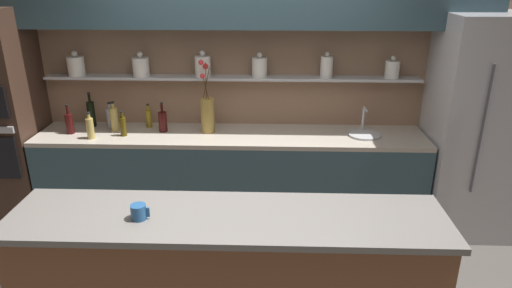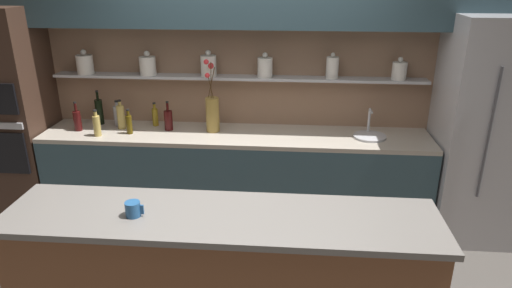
{
  "view_description": "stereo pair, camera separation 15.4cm",
  "coord_description": "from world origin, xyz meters",
  "px_view_note": "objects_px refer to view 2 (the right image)",
  "views": [
    {
      "loc": [
        0.25,
        -2.79,
        2.39
      ],
      "look_at": [
        0.14,
        0.4,
        1.15
      ],
      "focal_mm": 32.0,
      "sensor_mm": 36.0,
      "label": 1
    },
    {
      "loc": [
        0.41,
        -2.78,
        2.39
      ],
      "look_at": [
        0.14,
        0.4,
        1.15
      ],
      "focal_mm": 32.0,
      "sensor_mm": 36.0,
      "label": 2
    }
  ],
  "objects_px": {
    "flower_vase": "(212,112)",
    "bottle_wine_4": "(99,111)",
    "sink_fixture": "(370,135)",
    "bottle_wine_5": "(77,120)",
    "bottle_spirit_2": "(118,115)",
    "bottle_wine_3": "(168,120)",
    "bottle_oil_7": "(155,116)",
    "oven_tower": "(14,116)",
    "bottle_spirit_6": "(97,125)",
    "bottle_spirit_0": "(121,117)",
    "bottle_oil_1": "(129,124)",
    "coffee_mug": "(133,209)",
    "refrigerator": "(489,132)"
  },
  "relations": [
    {
      "from": "flower_vase",
      "to": "bottle_wine_4",
      "type": "xyz_separation_m",
      "value": [
        -1.16,
        0.12,
        -0.06
      ]
    },
    {
      "from": "bottle_wine_3",
      "to": "coffee_mug",
      "type": "xyz_separation_m",
      "value": [
        0.27,
        -1.79,
        0.04
      ]
    },
    {
      "from": "bottle_spirit_6",
      "to": "coffee_mug",
      "type": "height_order",
      "value": "bottle_spirit_6"
    },
    {
      "from": "bottle_wine_3",
      "to": "bottle_spirit_6",
      "type": "bearing_deg",
      "value": -160.61
    },
    {
      "from": "refrigerator",
      "to": "oven_tower",
      "type": "relative_size",
      "value": 0.98
    },
    {
      "from": "oven_tower",
      "to": "flower_vase",
      "type": "height_order",
      "value": "oven_tower"
    },
    {
      "from": "refrigerator",
      "to": "bottle_spirit_2",
      "type": "xyz_separation_m",
      "value": [
        -3.47,
        0.18,
        0.01
      ]
    },
    {
      "from": "bottle_oil_7",
      "to": "bottle_wine_5",
      "type": "bearing_deg",
      "value": -163.63
    },
    {
      "from": "bottle_oil_1",
      "to": "coffee_mug",
      "type": "height_order",
      "value": "bottle_oil_1"
    },
    {
      "from": "bottle_wine_3",
      "to": "bottle_oil_7",
      "type": "height_order",
      "value": "bottle_wine_3"
    },
    {
      "from": "bottle_oil_7",
      "to": "coffee_mug",
      "type": "height_order",
      "value": "bottle_oil_7"
    },
    {
      "from": "bottle_spirit_2",
      "to": "bottle_wine_5",
      "type": "height_order",
      "value": "bottle_wine_5"
    },
    {
      "from": "sink_fixture",
      "to": "oven_tower",
      "type": "bearing_deg",
      "value": -179.8
    },
    {
      "from": "bottle_wine_5",
      "to": "bottle_oil_1",
      "type": "bearing_deg",
      "value": -5.04
    },
    {
      "from": "bottle_spirit_2",
      "to": "bottle_wine_3",
      "type": "relative_size",
      "value": 0.9
    },
    {
      "from": "oven_tower",
      "to": "bottle_oil_7",
      "type": "distance_m",
      "value": 1.36
    },
    {
      "from": "bottle_spirit_0",
      "to": "flower_vase",
      "type": "bearing_deg",
      "value": -0.53
    },
    {
      "from": "bottle_spirit_0",
      "to": "bottle_oil_1",
      "type": "relative_size",
      "value": 1.19
    },
    {
      "from": "sink_fixture",
      "to": "refrigerator",
      "type": "bearing_deg",
      "value": -2.69
    },
    {
      "from": "oven_tower",
      "to": "bottle_oil_1",
      "type": "relative_size",
      "value": 8.65
    },
    {
      "from": "bottle_wine_3",
      "to": "bottle_oil_7",
      "type": "bearing_deg",
      "value": 144.7
    },
    {
      "from": "coffee_mug",
      "to": "bottle_oil_7",
      "type": "bearing_deg",
      "value": 102.83
    },
    {
      "from": "bottle_wine_4",
      "to": "coffee_mug",
      "type": "bearing_deg",
      "value": -62.4
    },
    {
      "from": "bottle_spirit_0",
      "to": "bottle_oil_7",
      "type": "relative_size",
      "value": 1.22
    },
    {
      "from": "oven_tower",
      "to": "sink_fixture",
      "type": "xyz_separation_m",
      "value": [
        3.41,
        0.01,
        -0.09
      ]
    },
    {
      "from": "bottle_wine_5",
      "to": "bottle_spirit_6",
      "type": "relative_size",
      "value": 1.13
    },
    {
      "from": "sink_fixture",
      "to": "coffee_mug",
      "type": "distance_m",
      "value": 2.39
    },
    {
      "from": "bottle_spirit_6",
      "to": "bottle_oil_7",
      "type": "relative_size",
      "value": 1.07
    },
    {
      "from": "sink_fixture",
      "to": "bottle_wine_4",
      "type": "xyz_separation_m",
      "value": [
        -2.63,
        0.17,
        0.11
      ]
    },
    {
      "from": "coffee_mug",
      "to": "sink_fixture",
      "type": "bearing_deg",
      "value": 46.94
    },
    {
      "from": "sink_fixture",
      "to": "bottle_wine_4",
      "type": "distance_m",
      "value": 2.64
    },
    {
      "from": "bottle_spirit_6",
      "to": "bottle_oil_1",
      "type": "bearing_deg",
      "value": 16.64
    },
    {
      "from": "bottle_spirit_2",
      "to": "bottle_oil_1",
      "type": "bearing_deg",
      "value": -48.99
    },
    {
      "from": "bottle_oil_7",
      "to": "bottle_spirit_0",
      "type": "bearing_deg",
      "value": -159.88
    },
    {
      "from": "refrigerator",
      "to": "oven_tower",
      "type": "bearing_deg",
      "value": 179.53
    },
    {
      "from": "bottle_wine_4",
      "to": "bottle_wine_3",
      "type": "bearing_deg",
      "value": -9.46
    },
    {
      "from": "bottle_wine_5",
      "to": "oven_tower",
      "type": "bearing_deg",
      "value": 177.27
    },
    {
      "from": "bottle_wine_3",
      "to": "bottle_spirit_6",
      "type": "xyz_separation_m",
      "value": [
        -0.62,
        -0.22,
        0.0
      ]
    },
    {
      "from": "bottle_spirit_2",
      "to": "bottle_oil_7",
      "type": "relative_size",
      "value": 1.09
    },
    {
      "from": "refrigerator",
      "to": "bottle_wine_5",
      "type": "bearing_deg",
      "value": 179.92
    },
    {
      "from": "bottle_oil_1",
      "to": "coffee_mug",
      "type": "xyz_separation_m",
      "value": [
        0.61,
        -1.66,
        0.05
      ]
    },
    {
      "from": "bottle_spirit_0",
      "to": "oven_tower",
      "type": "bearing_deg",
      "value": -176.53
    },
    {
      "from": "flower_vase",
      "to": "bottle_wine_4",
      "type": "bearing_deg",
      "value": 173.89
    },
    {
      "from": "oven_tower",
      "to": "bottle_spirit_6",
      "type": "distance_m",
      "value": 0.91
    },
    {
      "from": "oven_tower",
      "to": "bottle_wine_5",
      "type": "relative_size",
      "value": 7.29
    },
    {
      "from": "bottle_spirit_2",
      "to": "bottle_wine_4",
      "type": "height_order",
      "value": "bottle_wine_4"
    },
    {
      "from": "refrigerator",
      "to": "bottle_spirit_0",
      "type": "distance_m",
      "value": 3.4
    },
    {
      "from": "bottle_wine_4",
      "to": "oven_tower",
      "type": "bearing_deg",
      "value": -167.08
    },
    {
      "from": "bottle_spirit_6",
      "to": "refrigerator",
      "type": "bearing_deg",
      "value": 1.98
    },
    {
      "from": "sink_fixture",
      "to": "bottle_wine_5",
      "type": "bearing_deg",
      "value": -179.11
    }
  ]
}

